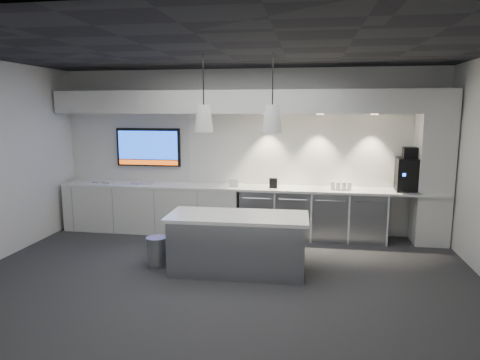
% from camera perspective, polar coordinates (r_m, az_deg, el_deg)
% --- Properties ---
extents(floor, '(7.00, 7.00, 0.00)m').
position_cam_1_polar(floor, '(5.89, -2.61, -13.30)').
color(floor, '#2D2D30').
rests_on(floor, ground).
extents(ceiling, '(7.00, 7.00, 0.00)m').
position_cam_1_polar(ceiling, '(5.48, -2.86, 17.00)').
color(ceiling, black).
rests_on(ceiling, wall_back).
extents(wall_back, '(7.00, 0.00, 7.00)m').
position_cam_1_polar(wall_back, '(7.94, 0.97, 3.81)').
color(wall_back, silver).
rests_on(wall_back, floor).
extents(wall_front, '(7.00, 0.00, 7.00)m').
position_cam_1_polar(wall_front, '(3.13, -12.15, -5.14)').
color(wall_front, silver).
rests_on(wall_front, floor).
extents(back_counter, '(6.80, 0.65, 0.04)m').
position_cam_1_polar(back_counter, '(7.71, 0.61, -1.01)').
color(back_counter, white).
rests_on(back_counter, left_base_cabinets).
extents(left_base_cabinets, '(3.30, 0.63, 0.86)m').
position_cam_1_polar(left_base_cabinets, '(8.23, -11.55, -3.72)').
color(left_base_cabinets, white).
rests_on(left_base_cabinets, floor).
extents(fridge_unit_a, '(0.60, 0.61, 0.85)m').
position_cam_1_polar(fridge_unit_a, '(7.77, 2.44, -4.37)').
color(fridge_unit_a, '#989BA0').
rests_on(fridge_unit_a, floor).
extents(fridge_unit_b, '(0.60, 0.61, 0.85)m').
position_cam_1_polar(fridge_unit_b, '(7.72, 7.10, -4.51)').
color(fridge_unit_b, '#989BA0').
rests_on(fridge_unit_b, floor).
extents(fridge_unit_c, '(0.60, 0.61, 0.85)m').
position_cam_1_polar(fridge_unit_c, '(7.73, 11.78, -4.63)').
color(fridge_unit_c, '#989BA0').
rests_on(fridge_unit_c, floor).
extents(fridge_unit_d, '(0.60, 0.61, 0.85)m').
position_cam_1_polar(fridge_unit_d, '(7.79, 16.43, -4.72)').
color(fridge_unit_d, '#989BA0').
rests_on(fridge_unit_d, floor).
extents(backsplash, '(4.60, 0.03, 1.30)m').
position_cam_1_polar(backsplash, '(7.83, 9.69, 3.97)').
color(backsplash, white).
rests_on(backsplash, wall_back).
extents(soffit, '(6.90, 0.60, 0.40)m').
position_cam_1_polar(soffit, '(7.60, 0.66, 10.36)').
color(soffit, white).
rests_on(soffit, wall_back).
extents(column, '(0.55, 0.55, 2.60)m').
position_cam_1_polar(column, '(7.86, 24.39, 1.45)').
color(column, white).
rests_on(column, floor).
extents(wall_tv, '(1.25, 0.07, 0.72)m').
position_cam_1_polar(wall_tv, '(8.36, -12.12, 4.30)').
color(wall_tv, black).
rests_on(wall_tv, wall_back).
extents(island, '(1.97, 0.88, 0.83)m').
position_cam_1_polar(island, '(6.06, -0.31, -8.43)').
color(island, '#989BA0').
rests_on(island, floor).
extents(bin, '(0.33, 0.33, 0.43)m').
position_cam_1_polar(bin, '(6.47, -11.02, -9.32)').
color(bin, '#989BA0').
rests_on(bin, floor).
extents(coffee_machine, '(0.43, 0.60, 0.75)m').
position_cam_1_polar(coffee_machine, '(7.78, 21.58, 0.86)').
color(coffee_machine, black).
rests_on(coffee_machine, back_counter).
extents(sign_black, '(0.14, 0.03, 0.18)m').
position_cam_1_polar(sign_black, '(7.53, 4.45, -0.43)').
color(sign_black, black).
rests_on(sign_black, back_counter).
extents(sign_white, '(0.18, 0.07, 0.14)m').
position_cam_1_polar(sign_white, '(7.66, -0.83, -0.40)').
color(sign_white, white).
rests_on(sign_white, back_counter).
extents(cup_cluster, '(0.35, 0.16, 0.14)m').
position_cam_1_polar(cup_cluster, '(7.57, 13.31, -0.77)').
color(cup_cluster, silver).
rests_on(cup_cluster, back_counter).
extents(tray_a, '(0.20, 0.20, 0.02)m').
position_cam_1_polar(tray_a, '(8.52, -18.38, -0.27)').
color(tray_a, '#B8B8B8').
rests_on(tray_a, back_counter).
extents(tray_b, '(0.19, 0.19, 0.02)m').
position_cam_1_polar(tray_b, '(8.43, -17.16, -0.31)').
color(tray_b, '#B8B8B8').
rests_on(tray_b, back_counter).
extents(tray_c, '(0.19, 0.19, 0.02)m').
position_cam_1_polar(tray_c, '(8.20, -13.55, -0.41)').
color(tray_c, '#B8B8B8').
rests_on(tray_c, back_counter).
extents(tray_d, '(0.18, 0.18, 0.02)m').
position_cam_1_polar(tray_d, '(8.10, -12.08, -0.47)').
color(tray_d, '#B8B8B8').
rests_on(tray_d, back_counter).
extents(pendant_left, '(0.26, 0.26, 1.07)m').
position_cam_1_polar(pendant_left, '(5.87, -4.84, 8.20)').
color(pendant_left, white).
rests_on(pendant_left, ceiling).
extents(pendant_right, '(0.26, 0.26, 1.07)m').
position_cam_1_polar(pendant_right, '(5.71, 4.32, 8.17)').
color(pendant_right, white).
rests_on(pendant_right, ceiling).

